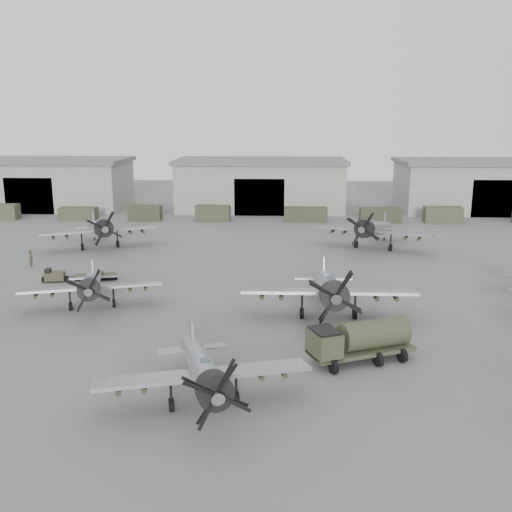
{
  "coord_description": "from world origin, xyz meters",
  "views": [
    {
      "loc": [
        3.44,
        -36.71,
        15.29
      ],
      "look_at": [
        1.14,
        16.52,
        2.5
      ],
      "focal_mm": 40.0,
      "sensor_mm": 36.0,
      "label": 1
    }
  ],
  "objects_px": {
    "aircraft_mid_1": "(91,285)",
    "aircraft_mid_2": "(329,288)",
    "ground_crew": "(31,258)",
    "aircraft_near_1": "(204,371)",
    "aircraft_far_1": "(374,229)",
    "aircraft_far_0": "(99,228)",
    "fuel_tanker": "(360,339)",
    "tug_trailer": "(70,276)"
  },
  "relations": [
    {
      "from": "aircraft_near_1",
      "to": "aircraft_far_0",
      "type": "relative_size",
      "value": 0.88
    },
    {
      "from": "fuel_tanker",
      "to": "tug_trailer",
      "type": "height_order",
      "value": "fuel_tanker"
    },
    {
      "from": "fuel_tanker",
      "to": "ground_crew",
      "type": "xyz_separation_m",
      "value": [
        -31.63,
        22.87,
        -0.57
      ]
    },
    {
      "from": "aircraft_mid_2",
      "to": "tug_trailer",
      "type": "relative_size",
      "value": 2.02
    },
    {
      "from": "aircraft_mid_2",
      "to": "aircraft_far_1",
      "type": "height_order",
      "value": "aircraft_far_1"
    },
    {
      "from": "aircraft_near_1",
      "to": "aircraft_far_1",
      "type": "relative_size",
      "value": 0.87
    },
    {
      "from": "aircraft_far_0",
      "to": "aircraft_far_1",
      "type": "xyz_separation_m",
      "value": [
        32.95,
        1.11,
        0.01
      ]
    },
    {
      "from": "aircraft_mid_2",
      "to": "fuel_tanker",
      "type": "bearing_deg",
      "value": -80.49
    },
    {
      "from": "aircraft_mid_2",
      "to": "tug_trailer",
      "type": "xyz_separation_m",
      "value": [
        -24.17,
        9.79,
        -2.0
      ]
    },
    {
      "from": "aircraft_far_0",
      "to": "fuel_tanker",
      "type": "height_order",
      "value": "aircraft_far_0"
    },
    {
      "from": "aircraft_far_0",
      "to": "ground_crew",
      "type": "height_order",
      "value": "aircraft_far_0"
    },
    {
      "from": "aircraft_near_1",
      "to": "aircraft_far_1",
      "type": "xyz_separation_m",
      "value": [
        15.19,
        39.53,
        0.38
      ]
    },
    {
      "from": "aircraft_far_1",
      "to": "fuel_tanker",
      "type": "xyz_separation_m",
      "value": [
        -5.96,
        -32.89,
        -0.99
      ]
    },
    {
      "from": "aircraft_near_1",
      "to": "fuel_tanker",
      "type": "xyz_separation_m",
      "value": [
        9.24,
        6.64,
        -0.61
      ]
    },
    {
      "from": "aircraft_mid_2",
      "to": "ground_crew",
      "type": "bearing_deg",
      "value": 153.49
    },
    {
      "from": "aircraft_mid_2",
      "to": "fuel_tanker",
      "type": "height_order",
      "value": "aircraft_mid_2"
    },
    {
      "from": "tug_trailer",
      "to": "ground_crew",
      "type": "height_order",
      "value": "ground_crew"
    },
    {
      "from": "aircraft_mid_2",
      "to": "aircraft_far_0",
      "type": "xyz_separation_m",
      "value": [
        -25.62,
        23.84,
        0.01
      ]
    },
    {
      "from": "aircraft_mid_2",
      "to": "ground_crew",
      "type": "distance_m",
      "value": 33.77
    },
    {
      "from": "aircraft_far_1",
      "to": "ground_crew",
      "type": "bearing_deg",
      "value": -141.8
    },
    {
      "from": "tug_trailer",
      "to": "ground_crew",
      "type": "distance_m",
      "value": 7.98
    },
    {
      "from": "aircraft_near_1",
      "to": "aircraft_mid_2",
      "type": "bearing_deg",
      "value": 45.76
    },
    {
      "from": "aircraft_far_1",
      "to": "tug_trailer",
      "type": "xyz_separation_m",
      "value": [
        -31.5,
        -15.16,
        -2.03
      ]
    },
    {
      "from": "aircraft_mid_1",
      "to": "tug_trailer",
      "type": "xyz_separation_m",
      "value": [
        -4.84,
        8.21,
        -1.59
      ]
    },
    {
      "from": "aircraft_mid_2",
      "to": "aircraft_far_0",
      "type": "height_order",
      "value": "aircraft_far_0"
    },
    {
      "from": "aircraft_mid_1",
      "to": "aircraft_mid_2",
      "type": "distance_m",
      "value": 19.4
    },
    {
      "from": "fuel_tanker",
      "to": "aircraft_far_1",
      "type": "bearing_deg",
      "value": 57.3
    },
    {
      "from": "aircraft_mid_1",
      "to": "tug_trailer",
      "type": "distance_m",
      "value": 9.66
    },
    {
      "from": "aircraft_mid_2",
      "to": "ground_crew",
      "type": "relative_size",
      "value": 7.08
    },
    {
      "from": "aircraft_near_1",
      "to": "ground_crew",
      "type": "bearing_deg",
      "value": 111.29
    },
    {
      "from": "tug_trailer",
      "to": "ground_crew",
      "type": "xyz_separation_m",
      "value": [
        -6.09,
        5.14,
        0.46
      ]
    },
    {
      "from": "aircraft_mid_1",
      "to": "fuel_tanker",
      "type": "height_order",
      "value": "aircraft_mid_1"
    },
    {
      "from": "aircraft_mid_1",
      "to": "aircraft_far_1",
      "type": "relative_size",
      "value": 0.84
    },
    {
      "from": "aircraft_near_1",
      "to": "aircraft_far_1",
      "type": "distance_m",
      "value": 42.35
    },
    {
      "from": "aircraft_near_1",
      "to": "aircraft_mid_2",
      "type": "xyz_separation_m",
      "value": [
        7.87,
        14.59,
        0.36
      ]
    },
    {
      "from": "aircraft_far_1",
      "to": "ground_crew",
      "type": "xyz_separation_m",
      "value": [
        -37.58,
        -10.02,
        -1.56
      ]
    },
    {
      "from": "aircraft_near_1",
      "to": "aircraft_mid_2",
      "type": "relative_size",
      "value": 0.86
    },
    {
      "from": "aircraft_near_1",
      "to": "aircraft_far_1",
      "type": "height_order",
      "value": "aircraft_far_1"
    },
    {
      "from": "aircraft_near_1",
      "to": "fuel_tanker",
      "type": "relative_size",
      "value": 1.62
    },
    {
      "from": "aircraft_far_1",
      "to": "tug_trailer",
      "type": "distance_m",
      "value": 35.01
    },
    {
      "from": "ground_crew",
      "to": "aircraft_near_1",
      "type": "bearing_deg",
      "value": -158.71
    },
    {
      "from": "aircraft_far_1",
      "to": "tug_trailer",
      "type": "height_order",
      "value": "aircraft_far_1"
    }
  ]
}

